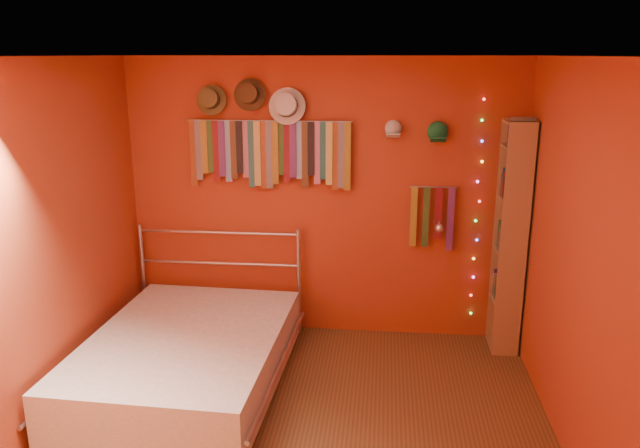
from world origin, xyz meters
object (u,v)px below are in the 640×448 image
(tie_rack, at_px, (270,151))
(bookshelf, at_px, (516,237))
(reading_lamp, at_px, (439,227))
(bed, at_px, (187,358))

(tie_rack, relative_size, bookshelf, 0.72)
(tie_rack, height_order, reading_lamp, tie_rack)
(tie_rack, distance_m, reading_lamp, 1.60)
(tie_rack, xyz_separation_m, bookshelf, (2.12, -0.15, -0.68))
(bookshelf, distance_m, bed, 2.88)
(tie_rack, xyz_separation_m, bed, (-0.49, -1.08, -1.46))
(tie_rack, distance_m, bed, 1.88)
(bed, bearing_deg, reading_lamp, 26.78)
(reading_lamp, relative_size, bed, 0.16)
(tie_rack, bearing_deg, reading_lamp, -7.27)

